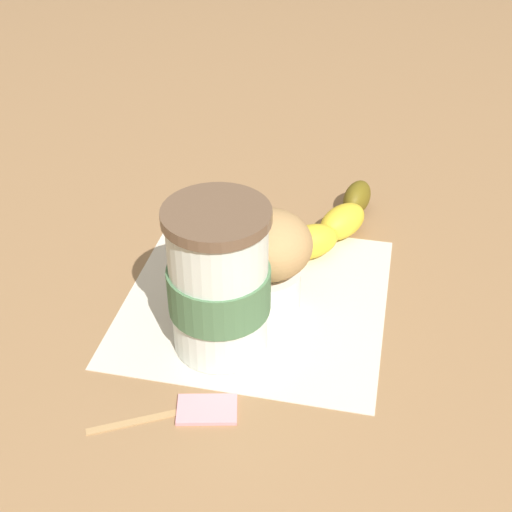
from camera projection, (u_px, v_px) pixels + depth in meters
The scene contains 7 objects.
ground_plane at pixel (256, 300), 0.71m from camera, with size 3.00×3.00×0.00m, color #936D47.
paper_napkin at pixel (256, 299), 0.71m from camera, with size 0.25×0.25×0.00m, color beige.
coffee_cup at pixel (219, 282), 0.62m from camera, with size 0.09×0.09×0.14m.
muffin at pixel (268, 256), 0.67m from camera, with size 0.08×0.08×0.10m.
banana at pixel (321, 229), 0.78m from camera, with size 0.17×0.15×0.04m.
sugar_packet at pixel (207, 408), 0.59m from camera, with size 0.05×0.03×0.01m, color pink.
wooden_stirrer at pixel (154, 417), 0.59m from camera, with size 0.11×0.01×0.00m, color tan.
Camera 1 is at (-0.55, -0.03, 0.45)m, focal length 50.00 mm.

